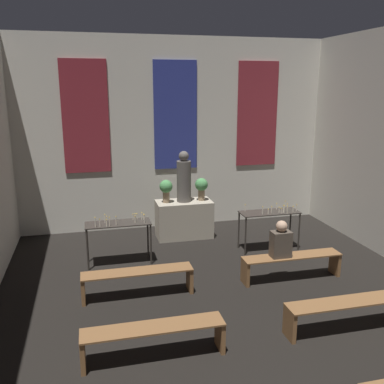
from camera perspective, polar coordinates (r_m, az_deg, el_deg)
wall_back at (r=10.77m, az=-2.28°, el=7.81°), size 7.91×0.16×4.70m
altar at (r=10.21m, az=-1.07°, el=-3.62°), size 1.31×0.67×0.88m
statue at (r=9.96m, az=-1.09°, el=1.78°), size 0.33×0.33×1.20m
flower_vase_left at (r=9.93m, az=-3.48°, el=0.48°), size 0.30×0.30×0.54m
flower_vase_right at (r=10.11m, az=1.26°, el=0.74°), size 0.30×0.30×0.54m
candle_rack_left at (r=8.73m, az=-9.79°, el=-4.76°), size 1.30×0.48×1.07m
candle_rack_right at (r=9.50m, az=10.33°, el=-3.25°), size 1.30×0.48×1.04m
pew_third_left at (r=5.94m, az=-5.13°, el=-18.51°), size 1.89×0.36×0.47m
pew_third_right at (r=6.89m, az=19.98°, el=-14.46°), size 1.89×0.36×0.47m
pew_back_left at (r=7.50m, az=-7.26°, el=-11.29°), size 1.89×0.36×0.47m
pew_back_right at (r=8.27m, az=13.13°, el=-9.07°), size 1.89×0.36×0.47m
person_seated at (r=8.01m, az=11.77°, el=-6.42°), size 0.36×0.24×0.69m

